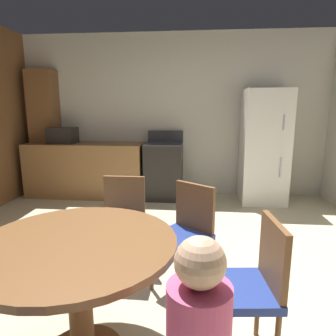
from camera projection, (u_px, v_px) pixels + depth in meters
ground_plane at (140, 301)px, 2.33m from camera, size 14.00×14.00×0.00m
wall_back at (172, 116)px, 5.13m from camera, size 5.43×0.12×2.70m
kitchen_counter at (86, 170)px, 5.05m from camera, size 1.96×0.60×0.90m
pantry_column at (46, 133)px, 5.18m from camera, size 0.44×0.36×2.10m
oven_range at (164, 170)px, 4.93m from camera, size 0.60×0.60×1.10m
refrigerator at (264, 147)px, 4.65m from camera, size 0.68×0.68×1.76m
microwave at (63, 135)px, 4.97m from camera, size 0.44×0.32×0.26m
dining_table at (78, 267)px, 1.70m from camera, size 1.13×1.13×0.76m
chair_northeast at (186, 230)px, 2.45m from camera, size 0.56×0.56×0.87m
chair_north at (122, 219)px, 2.69m from camera, size 0.40×0.40×0.87m
chair_east at (252, 282)px, 1.72m from camera, size 0.44×0.44×0.87m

